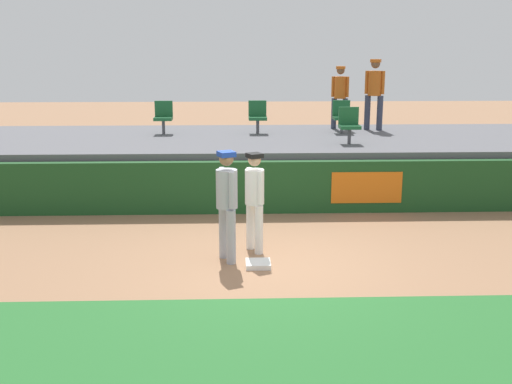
{
  "coord_description": "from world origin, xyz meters",
  "views": [
    {
      "loc": [
        -0.49,
        -9.52,
        3.48
      ],
      "look_at": [
        -0.13,
        0.91,
        1.0
      ],
      "focal_mm": 43.35,
      "sensor_mm": 36.0,
      "label": 1
    }
  ],
  "objects": [
    {
      "name": "field_wall",
      "position": [
        0.01,
        3.22,
        0.56
      ],
      "size": [
        18.0,
        0.26,
        1.11
      ],
      "color": "#19471E",
      "rests_on": "ground_plane"
    },
    {
      "name": "first_base",
      "position": [
        -0.13,
        -0.09,
        0.04
      ],
      "size": [
        0.4,
        0.4,
        0.08
      ],
      "primitive_type": "cube",
      "color": "white",
      "rests_on": "ground_plane"
    },
    {
      "name": "seat_back_center",
      "position": [
        0.11,
        6.47,
        1.72
      ],
      "size": [
        0.47,
        0.44,
        0.84
      ],
      "color": "#4C4C51",
      "rests_on": "bleacher_platform"
    },
    {
      "name": "ground_plane",
      "position": [
        0.0,
        0.0,
        0.0
      ],
      "size": [
        60.0,
        60.0,
        0.0
      ],
      "primitive_type": "plane",
      "color": "#936B4C"
    },
    {
      "name": "spectator_hooded",
      "position": [
        2.37,
        7.28,
        2.23
      ],
      "size": [
        0.46,
        0.4,
        1.69
      ],
      "rotation": [
        0.0,
        0.0,
        2.87
      ],
      "color": "#33384C",
      "rests_on": "bleacher_platform"
    },
    {
      "name": "seat_back_left",
      "position": [
        -2.32,
        6.47,
        1.72
      ],
      "size": [
        0.46,
        0.44,
        0.84
      ],
      "color": "#4C4C51",
      "rests_on": "bleacher_platform"
    },
    {
      "name": "spectator_capped",
      "position": [
        3.25,
        7.03,
        2.34
      ],
      "size": [
        0.49,
        0.47,
        1.88
      ],
      "rotation": [
        0.0,
        0.0,
        2.75
      ],
      "color": "#33384C",
      "rests_on": "bleacher_platform"
    },
    {
      "name": "bleacher_platform",
      "position": [
        0.0,
        5.79,
        0.63
      ],
      "size": [
        18.0,
        4.8,
        1.25
      ],
      "primitive_type": "cube",
      "color": "#59595E",
      "rests_on": "ground_plane"
    },
    {
      "name": "player_runner_visitor",
      "position": [
        -0.63,
        0.22,
        1.06
      ],
      "size": [
        0.46,
        0.48,
        1.84
      ],
      "rotation": [
        0.0,
        0.0,
        -1.17
      ],
      "color": "#9EA3AD",
      "rests_on": "ground_plane"
    },
    {
      "name": "seat_front_right",
      "position": [
        2.16,
        4.67,
        1.72
      ],
      "size": [
        0.47,
        0.44,
        0.84
      ],
      "color": "#4C4C51",
      "rests_on": "bleacher_platform"
    },
    {
      "name": "seat_back_right",
      "position": [
        2.3,
        6.47,
        1.72
      ],
      "size": [
        0.46,
        0.44,
        0.84
      ],
      "color": "#4C4C51",
      "rests_on": "bleacher_platform"
    },
    {
      "name": "grass_foreground_strip",
      "position": [
        0.0,
        -2.8,
        0.0
      ],
      "size": [
        18.0,
        2.8,
        0.01
      ],
      "primitive_type": "cube",
      "color": "#26662B",
      "rests_on": "ground_plane"
    },
    {
      "name": "player_fielder_home",
      "position": [
        -0.16,
        0.7,
        1.0
      ],
      "size": [
        0.44,
        0.56,
        1.72
      ],
      "rotation": [
        0.0,
        0.0,
        -1.11
      ],
      "color": "white",
      "rests_on": "ground_plane"
    }
  ]
}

